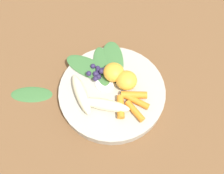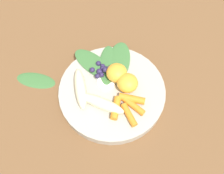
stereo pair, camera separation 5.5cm
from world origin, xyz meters
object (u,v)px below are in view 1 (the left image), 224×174
bowl (112,92)px  banana_peeled_left (106,105)px  orange_segment_near (114,72)px  banana_peeled_right (81,94)px  kale_leaf_stray (31,94)px

bowl → banana_peeled_left: (0.03, 0.04, 0.03)m
bowl → orange_segment_near: orange_segment_near is taller
orange_segment_near → banana_peeled_left: bearing=56.8°
banana_peeled_right → orange_segment_near: (-0.09, -0.03, 0.01)m
banana_peeled_right → orange_segment_near: orange_segment_near is taller
orange_segment_near → bowl: bearing=62.7°
bowl → orange_segment_near: 0.05m
banana_peeled_right → kale_leaf_stray: size_ratio=1.05×
banana_peeled_right → orange_segment_near: 0.10m
banana_peeled_left → banana_peeled_right: (0.05, -0.05, 0.00)m
bowl → banana_peeled_left: banana_peeled_left is taller
banana_peeled_left → banana_peeled_right: size_ratio=1.00×
banana_peeled_left → kale_leaf_stray: size_ratio=1.05×
bowl → kale_leaf_stray: size_ratio=2.45×
banana_peeled_left → bowl: bearing=85.4°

